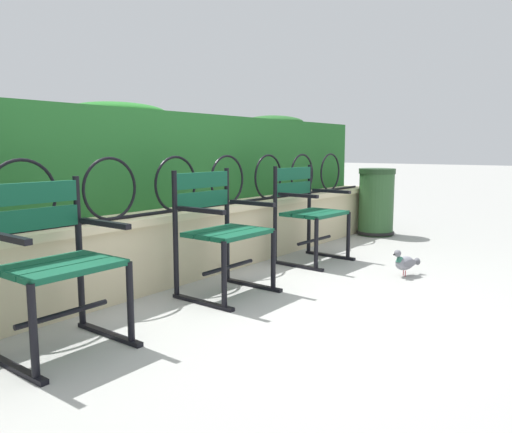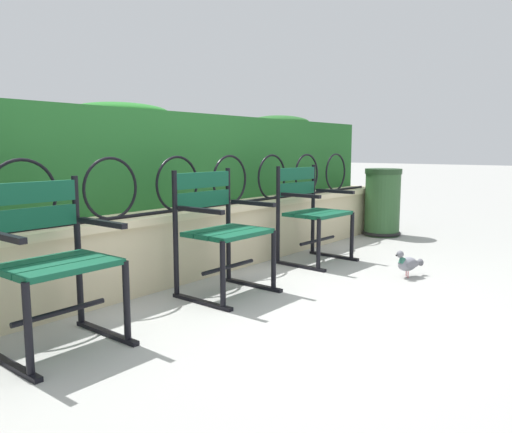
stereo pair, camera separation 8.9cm
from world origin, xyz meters
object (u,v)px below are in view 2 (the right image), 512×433
at_px(trash_bin, 382,204).
at_px(park_chair_left, 49,259).
at_px(pigeon_near_chairs, 408,263).
at_px(park_chair_centre, 220,228).
at_px(park_chair_right, 311,210).

bearing_deg(trash_bin, park_chair_left, -178.20).
bearing_deg(park_chair_left, pigeon_near_chairs, -19.10).
relative_size(park_chair_centre, pigeon_near_chairs, 3.04).
distance_m(park_chair_right, trash_bin, 1.67).
height_order(park_chair_centre, pigeon_near_chairs, park_chair_centre).
distance_m(park_chair_left, pigeon_near_chairs, 2.67).
distance_m(park_chair_right, pigeon_near_chairs, 0.98).
bearing_deg(park_chair_right, park_chair_left, -178.94).
bearing_deg(park_chair_left, trash_bin, 1.80).
bearing_deg(pigeon_near_chairs, park_chair_left, 160.90).
xyz_separation_m(park_chair_left, park_chair_right, (2.50, 0.05, 0.00)).
bearing_deg(park_chair_right, pigeon_near_chairs, -89.96).
bearing_deg(park_chair_centre, trash_bin, 2.76).
relative_size(park_chair_centre, park_chair_right, 1.01).
height_order(park_chair_centre, park_chair_right, park_chair_centre).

